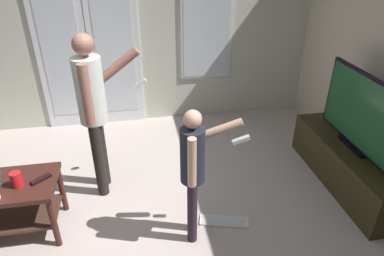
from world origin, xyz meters
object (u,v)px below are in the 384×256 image
flat_screen_tv (361,113)px  person_child (194,166)px  loose_keyboard (224,221)px  tv_remote_black (41,179)px  tv_stand (348,166)px  person_adult (94,104)px  cup_near_edge (16,179)px

flat_screen_tv → person_child: bearing=-165.9°
loose_keyboard → tv_remote_black: tv_remote_black is taller
flat_screen_tv → loose_keyboard: 1.63m
flat_screen_tv → tv_remote_black: 2.91m
person_child → loose_keyboard: (0.29, 0.09, -0.71)m
flat_screen_tv → tv_remote_black: flat_screen_tv is taller
tv_stand → loose_keyboard: 1.44m
person_adult → tv_remote_black: size_ratio=9.33×
tv_stand → loose_keyboard: size_ratio=3.37×
person_adult → cup_near_edge: size_ratio=12.47×
tv_remote_black → loose_keyboard: bearing=-48.9°
tv_stand → person_adult: bearing=171.4°
flat_screen_tv → person_child: person_child is taller
person_child → tv_remote_black: (-1.22, 0.30, -0.19)m
tv_stand → flat_screen_tv: (-0.00, 0.00, 0.60)m
tv_remote_black → flat_screen_tv: bearing=-38.4°
flat_screen_tv → cup_near_edge: (-3.06, -0.16, -0.23)m
tv_stand → tv_remote_black: (-2.90, -0.11, 0.31)m
flat_screen_tv → loose_keyboard: flat_screen_tv is taller
flat_screen_tv → loose_keyboard: (-1.38, -0.34, -0.81)m
flat_screen_tv → tv_remote_black: (-2.90, -0.12, -0.29)m
person_child → tv_remote_black: size_ratio=7.05×
loose_keyboard → tv_remote_black: 1.62m
person_adult → person_child: person_adult is taller
tv_stand → tv_remote_black: tv_remote_black is taller
flat_screen_tv → loose_keyboard: size_ratio=2.45×
flat_screen_tv → cup_near_edge: flat_screen_tv is taller
person_adult → loose_keyboard: (1.07, -0.70, -0.94)m
person_child → loose_keyboard: 0.77m
person_child → tv_remote_black: person_child is taller
loose_keyboard → tv_remote_black: (-1.52, 0.22, 0.52)m
tv_stand → cup_near_edge: 3.09m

